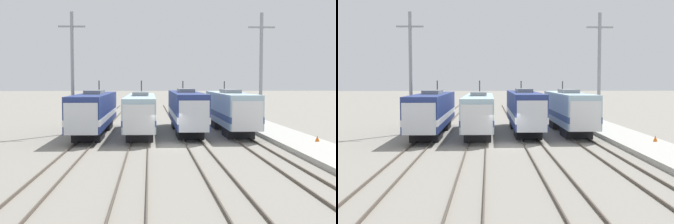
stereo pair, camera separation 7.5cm
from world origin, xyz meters
The scene contains 13 objects.
ground_plane centered at (0.00, 0.00, 0.00)m, with size 400.00×400.00×0.00m, color gray.
rail_pair_far_left centered at (-6.69, 0.00, 0.07)m, with size 1.51×120.00×0.15m.
rail_pair_center_left centered at (-2.23, 0.00, 0.07)m, with size 1.51×120.00×0.15m.
rail_pair_center_right centered at (2.23, 0.00, 0.07)m, with size 1.51×120.00×0.15m.
rail_pair_far_right centered at (6.69, 0.00, 0.07)m, with size 1.51×120.00×0.15m.
locomotive_far_left centered at (-6.69, 8.12, 2.18)m, with size 2.89×18.63×5.16m.
locomotive_center_left centered at (-2.23, 7.77, 2.11)m, with size 2.75×18.00×5.16m.
locomotive_center_right centered at (2.23, 9.27, 2.24)m, with size 2.75×17.99×5.12m.
locomotive_far_right centered at (6.69, 9.30, 2.20)m, with size 2.86×16.89×5.10m.
catenary_tower_left centered at (-8.84, 8.94, 6.10)m, with size 2.61×0.33×11.76m.
catenary_tower_right centered at (9.58, 8.94, 6.10)m, with size 2.61×0.33×11.76m.
platform centered at (10.73, 0.00, 0.18)m, with size 4.00×120.00×0.37m.
traffic_cone centered at (11.83, -0.65, 0.60)m, with size 0.35×0.35×0.46m.
Camera 1 is at (-1.40, -36.74, 5.14)m, focal length 50.00 mm.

